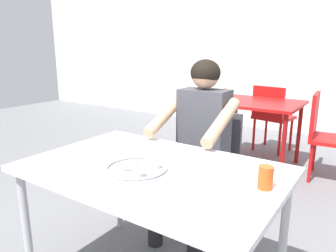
{
  "coord_description": "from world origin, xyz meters",
  "views": [
    {
      "loc": [
        0.85,
        -1.13,
        1.3
      ],
      "look_at": [
        -0.13,
        0.31,
        0.87
      ],
      "focal_mm": 33.77,
      "sensor_mm": 36.0,
      "label": 1
    }
  ],
  "objects": [
    {
      "name": "back_wall",
      "position": [
        0.0,
        4.03,
        1.7
      ],
      "size": [
        12.0,
        0.12,
        3.4
      ],
      "primitive_type": "cube",
      "color": "white",
      "rests_on": "ground"
    },
    {
      "name": "table_foreground",
      "position": [
        -0.06,
        0.06,
        0.66
      ],
      "size": [
        1.29,
        0.84,
        0.72
      ],
      "color": "silver",
      "rests_on": "ground"
    },
    {
      "name": "thali_tray",
      "position": [
        -0.09,
        -0.02,
        0.73
      ],
      "size": [
        0.3,
        0.3,
        0.03
      ],
      "color": "#B7BABF",
      "rests_on": "table_foreground"
    },
    {
      "name": "drinking_cup",
      "position": [
        0.49,
        0.13,
        0.77
      ],
      "size": [
        0.06,
        0.06,
        0.1
      ],
      "color": "#D84C19",
      "rests_on": "table_foreground"
    },
    {
      "name": "chair_foreground",
      "position": [
        -0.16,
        0.93,
        0.48
      ],
      "size": [
        0.41,
        0.45,
        0.83
      ],
      "color": "#3F3F44",
      "rests_on": "ground"
    },
    {
      "name": "diner_foreground",
      "position": [
        -0.15,
        0.71,
        0.73
      ],
      "size": [
        0.5,
        0.56,
        1.23
      ],
      "color": "black",
      "rests_on": "ground"
    },
    {
      "name": "table_background_red",
      "position": [
        -0.25,
        2.25,
        0.64
      ],
      "size": [
        0.89,
        0.79,
        0.73
      ],
      "color": "#B71414",
      "rests_on": "ground"
    },
    {
      "name": "chair_red_left",
      "position": [
        -0.82,
        2.23,
        0.49
      ],
      "size": [
        0.41,
        0.41,
        0.83
      ],
      "color": "red",
      "rests_on": "ground"
    },
    {
      "name": "chair_red_right",
      "position": [
        0.43,
        2.26,
        0.5
      ],
      "size": [
        0.43,
        0.47,
        0.87
      ],
      "color": "red",
      "rests_on": "ground"
    },
    {
      "name": "chair_red_far",
      "position": [
        -0.26,
        2.82,
        0.5
      ],
      "size": [
        0.5,
        0.47,
        0.85
      ],
      "color": "red",
      "rests_on": "ground"
    }
  ]
}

